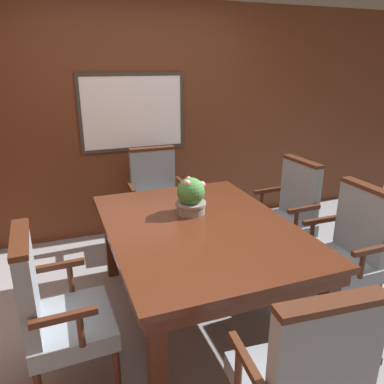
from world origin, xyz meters
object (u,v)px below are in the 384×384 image
chair_right_near (347,248)px  chair_left_near (54,309)px  chair_head_far (156,194)px  chair_right_far (288,210)px  potted_plant (191,196)px  chair_head_near (304,377)px  dining_table (199,236)px

chair_right_near → chair_left_near: 2.06m
chair_head_far → chair_left_near: (-1.05, -1.65, 0.00)m
chair_right_far → potted_plant: 1.10m
chair_right_near → chair_right_far: (0.02, 0.78, 0.00)m
chair_head_near → potted_plant: size_ratio=3.56×
chair_head_near → potted_plant: 1.53m
dining_table → chair_head_far: 1.29m
chair_right_near → chair_left_near: size_ratio=1.00×
chair_left_near → chair_right_near: bearing=-91.7°
chair_left_near → chair_right_far: size_ratio=1.00×
dining_table → chair_head_far: (0.03, 1.28, -0.11)m
chair_head_near → chair_right_far: bearing=-117.4°
chair_right_near → chair_left_near: same height
dining_table → potted_plant: bearing=84.5°
dining_table → chair_head_far: size_ratio=1.73×
chair_left_near → potted_plant: 1.25m
chair_right_far → chair_head_far: bearing=-132.7°
chair_head_near → chair_right_near: 1.38m
chair_head_near → chair_right_far: same height
chair_right_far → potted_plant: size_ratio=3.56×
chair_head_far → chair_head_near: same height
chair_left_near → potted_plant: (1.04, 0.60, 0.33)m
chair_head_near → chair_right_near: size_ratio=1.00×
dining_table → chair_right_near: 1.11m
chair_right_far → potted_plant: (-1.03, -0.18, 0.33)m
chair_left_near → dining_table: bearing=-72.0°
chair_head_near → chair_right_far: size_ratio=1.00×
chair_head_far → chair_right_near: bearing=-57.0°
potted_plant → chair_right_near: bearing=-30.6°
chair_left_near → chair_right_far: (2.08, 0.78, 0.00)m
chair_head_near → chair_left_near: bearing=-36.4°
potted_plant → chair_left_near: bearing=-150.0°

